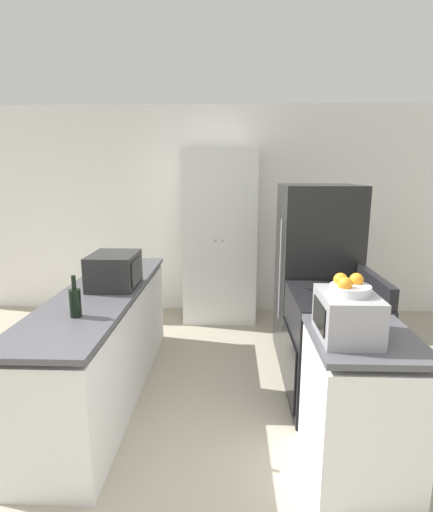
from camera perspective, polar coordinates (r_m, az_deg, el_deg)
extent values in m
cube|color=white|center=(5.13, 0.60, 6.36)|extent=(7.00, 0.06, 2.60)
cube|color=silver|center=(3.45, -15.80, -12.37)|extent=(0.58, 2.30, 0.82)
cube|color=#4C4C51|center=(3.29, -16.27, -5.01)|extent=(0.60, 2.35, 0.04)
cube|color=silver|center=(2.69, 19.67, -20.13)|extent=(0.58, 0.69, 0.82)
cube|color=#4C4C51|center=(2.48, 20.44, -11.02)|extent=(0.60, 0.70, 0.04)
cube|color=silver|center=(4.83, 0.45, 2.79)|extent=(0.86, 0.57, 2.06)
sphere|color=#B2B2B7|center=(4.54, -0.15, 2.19)|extent=(0.03, 0.03, 0.03)
sphere|color=#B2B2B7|center=(4.54, 0.86, 2.18)|extent=(0.03, 0.03, 0.03)
cube|color=black|center=(3.33, 16.04, -12.67)|extent=(0.64, 0.79, 0.89)
cube|color=black|center=(3.31, 10.23, -14.62)|extent=(0.02, 0.70, 0.49)
cube|color=black|center=(3.24, 21.58, -3.89)|extent=(0.06, 0.76, 0.16)
cylinder|color=black|center=(2.96, 15.01, -6.37)|extent=(0.17, 0.17, 0.01)
cylinder|color=black|center=(3.32, 13.56, -4.29)|extent=(0.17, 0.17, 0.01)
cylinder|color=black|center=(3.03, 19.76, -6.26)|extent=(0.17, 0.17, 0.01)
cylinder|color=black|center=(3.38, 17.83, -4.25)|extent=(0.17, 0.17, 0.01)
cube|color=black|center=(3.95, 13.96, -2.48)|extent=(0.69, 0.74, 1.69)
cylinder|color=gray|center=(3.67, 9.11, -2.00)|extent=(0.02, 0.02, 0.93)
cube|color=black|center=(3.32, -14.42, -2.00)|extent=(0.36, 0.44, 0.27)
cube|color=black|center=(3.24, -11.46, -2.20)|extent=(0.01, 0.28, 0.20)
cylinder|color=black|center=(2.73, -19.53, -6.36)|extent=(0.07, 0.07, 0.18)
cylinder|color=black|center=(2.69, -19.73, -3.58)|extent=(0.03, 0.03, 0.09)
cube|color=#939399|center=(2.37, 18.19, -8.10)|extent=(0.31, 0.41, 0.26)
cube|color=black|center=(2.33, 14.44, -8.21)|extent=(0.01, 0.28, 0.15)
cylinder|color=silver|center=(2.32, 18.56, -4.58)|extent=(0.22, 0.22, 0.05)
sphere|color=orange|center=(2.36, 19.36, -3.24)|extent=(0.08, 0.08, 0.08)
sphere|color=orange|center=(2.34, 17.30, -3.25)|extent=(0.08, 0.08, 0.08)
sphere|color=orange|center=(2.26, 17.88, -3.84)|extent=(0.08, 0.08, 0.08)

